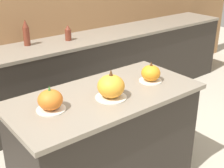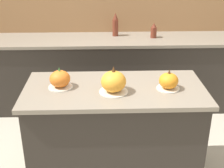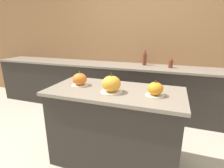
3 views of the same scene
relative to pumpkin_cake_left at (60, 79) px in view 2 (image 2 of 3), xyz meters
The scene contains 8 objects.
wall_back 1.76m from the pumpkin_cake_left, 75.69° to the left, with size 8.00×0.06×2.50m.
kitchen_island 0.67m from the pumpkin_cake_left, ahead, with size 1.45×0.70×0.90m.
back_counter 1.51m from the pumpkin_cake_left, 72.40° to the left, with size 6.00×0.60×0.90m.
pumpkin_cake_left is the anchor object (origin of this frame).
pumpkin_cake_center 0.43m from the pumpkin_cake_left, 13.44° to the right, with size 0.22×0.22×0.21m.
pumpkin_cake_right 0.85m from the pumpkin_cake_left, ahead, with size 0.18×0.18×0.17m.
bottle_tall 1.56m from the pumpkin_cake_left, 71.22° to the left, with size 0.07×0.07×0.28m.
bottle_short 1.68m from the pumpkin_cake_left, 55.20° to the left, with size 0.07×0.07×0.18m.
Camera 2 is at (-0.10, -2.24, 1.95)m, focal length 50.00 mm.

